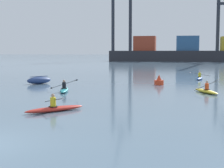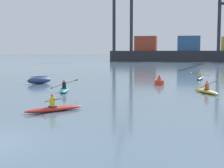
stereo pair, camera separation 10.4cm
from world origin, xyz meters
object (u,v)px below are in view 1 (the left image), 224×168
(kayak_teal, at_px, (64,89))
(kayak_blue, at_px, (200,78))
(container_barge, at_px, (187,53))
(channel_buoy, at_px, (159,81))
(kayak_red, at_px, (55,108))
(capsized_dinghy, at_px, (39,80))
(kayak_yellow, at_px, (206,91))
(gantry_crane_west, at_px, (121,10))

(kayak_teal, relative_size, kayak_blue, 1.00)
(container_barge, xyz_separation_m, channel_buoy, (-3.68, -82.86, -2.59))
(kayak_teal, bearing_deg, kayak_red, -73.44)
(channel_buoy, relative_size, kayak_blue, 0.29)
(container_barge, bearing_deg, kayak_red, -94.71)
(capsized_dinghy, height_order, kayak_red, kayak_red)
(capsized_dinghy, relative_size, kayak_yellow, 0.82)
(gantry_crane_west, relative_size, channel_buoy, 38.17)
(container_barge, height_order, kayak_yellow, container_barge)
(capsized_dinghy, bearing_deg, kayak_teal, -50.75)
(gantry_crane_west, bearing_deg, kayak_red, -81.65)
(channel_buoy, xyz_separation_m, kayak_blue, (4.16, 7.55, -0.19))
(capsized_dinghy, distance_m, kayak_blue, 18.25)
(kayak_teal, distance_m, kayak_red, 9.04)
(container_barge, height_order, kayak_red, container_barge)
(container_barge, relative_size, capsized_dinghy, 18.71)
(kayak_teal, xyz_separation_m, kayak_blue, (11.18, 14.74, 0.00))
(kayak_red, relative_size, kayak_blue, 0.85)
(gantry_crane_west, bearing_deg, kayak_yellow, -76.21)
(kayak_teal, bearing_deg, gantry_crane_west, 97.63)
(gantry_crane_west, distance_m, kayak_blue, 92.81)
(channel_buoy, xyz_separation_m, kayak_yellow, (4.01, -5.80, -0.19))
(gantry_crane_west, height_order, capsized_dinghy, gantry_crane_west)
(kayak_teal, bearing_deg, kayak_yellow, 7.19)
(kayak_teal, height_order, kayak_yellow, kayak_yellow)
(kayak_red, height_order, kayak_blue, same)
(container_barge, bearing_deg, kayak_yellow, -89.79)
(kayak_yellow, relative_size, kayak_red, 1.14)
(container_barge, distance_m, capsized_dinghy, 85.76)
(kayak_red, bearing_deg, kayak_yellow, 49.94)
(kayak_blue, bearing_deg, capsized_dinghy, -150.40)
(kayak_red, bearing_deg, channel_buoy, 74.33)
(kayak_teal, xyz_separation_m, kayak_red, (2.58, -8.67, 0.00))
(gantry_crane_west, distance_m, kayak_teal, 104.78)
(gantry_crane_west, relative_size, kayak_blue, 11.06)
(capsized_dinghy, relative_size, kayak_red, 0.94)
(channel_buoy, xyz_separation_m, kayak_teal, (-7.03, -7.19, -0.19))
(channel_buoy, distance_m, kayak_yellow, 7.06)
(container_barge, relative_size, kayak_yellow, 15.43)
(capsized_dinghy, bearing_deg, gantry_crane_west, 95.34)
(container_barge, distance_m, kayak_red, 99.10)
(kayak_yellow, distance_m, kayak_red, 13.15)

